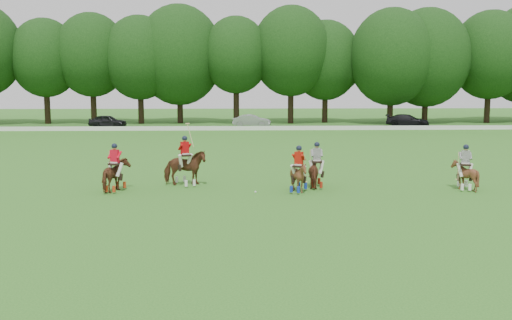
{
  "coord_description": "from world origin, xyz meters",
  "views": [
    {
      "loc": [
        -0.27,
        -21.5,
        4.86
      ],
      "look_at": [
        0.71,
        4.2,
        1.4
      ],
      "focal_mm": 40.0,
      "sensor_mm": 36.0,
      "label": 1
    }
  ],
  "objects_px": {
    "car_mid": "(252,121)",
    "polo_ball": "(255,192)",
    "car_left": "(108,121)",
    "polo_red_b": "(185,168)",
    "polo_stripe_a": "(317,171)",
    "polo_stripe_b": "(465,174)",
    "polo_red_a": "(115,174)",
    "polo_red_c": "(299,176)",
    "car_right": "(407,120)"
  },
  "relations": [
    {
      "from": "car_mid",
      "to": "polo_red_a",
      "type": "xyz_separation_m",
      "value": [
        -7.34,
        -38.37,
        0.09
      ]
    },
    {
      "from": "car_right",
      "to": "polo_red_a",
      "type": "xyz_separation_m",
      "value": [
        -25.06,
        -38.37,
        0.08
      ]
    },
    {
      "from": "polo_red_b",
      "to": "car_right",
      "type": "bearing_deg",
      "value": 59.21
    },
    {
      "from": "polo_red_a",
      "to": "polo_stripe_a",
      "type": "distance_m",
      "value": 9.26
    },
    {
      "from": "polo_ball",
      "to": "polo_red_a",
      "type": "bearing_deg",
      "value": 174.71
    },
    {
      "from": "car_right",
      "to": "polo_stripe_b",
      "type": "bearing_deg",
      "value": -171.84
    },
    {
      "from": "car_left",
      "to": "polo_red_c",
      "type": "xyz_separation_m",
      "value": [
        16.98,
        -38.88,
        0.04
      ]
    },
    {
      "from": "car_mid",
      "to": "car_right",
      "type": "relative_size",
      "value": 0.88
    },
    {
      "from": "polo_stripe_a",
      "to": "polo_ball",
      "type": "height_order",
      "value": "polo_stripe_a"
    },
    {
      "from": "car_right",
      "to": "polo_red_c",
      "type": "xyz_separation_m",
      "value": [
        -16.79,
        -38.88,
        0.05
      ]
    },
    {
      "from": "polo_stripe_a",
      "to": "car_mid",
      "type": "bearing_deg",
      "value": 92.88
    },
    {
      "from": "polo_red_b",
      "to": "polo_red_c",
      "type": "relative_size",
      "value": 1.39
    },
    {
      "from": "polo_stripe_a",
      "to": "polo_stripe_b",
      "type": "height_order",
      "value": "polo_stripe_a"
    },
    {
      "from": "polo_red_c",
      "to": "car_right",
      "type": "bearing_deg",
      "value": 66.64
    },
    {
      "from": "polo_stripe_b",
      "to": "polo_red_a",
      "type": "bearing_deg",
      "value": 179.23
    },
    {
      "from": "polo_stripe_a",
      "to": "polo_stripe_b",
      "type": "relative_size",
      "value": 1.02
    },
    {
      "from": "polo_stripe_a",
      "to": "polo_stripe_b",
      "type": "distance_m",
      "value": 6.77
    },
    {
      "from": "car_right",
      "to": "polo_red_c",
      "type": "distance_m",
      "value": 42.35
    },
    {
      "from": "car_mid",
      "to": "polo_stripe_b",
      "type": "xyz_separation_m",
      "value": [
        8.61,
        -38.58,
        0.04
      ]
    },
    {
      "from": "polo_red_c",
      "to": "polo_stripe_a",
      "type": "xyz_separation_m",
      "value": [
        0.97,
        1.15,
        0.02
      ]
    },
    {
      "from": "polo_red_a",
      "to": "car_mid",
      "type": "bearing_deg",
      "value": 79.17
    },
    {
      "from": "polo_red_a",
      "to": "polo_stripe_a",
      "type": "height_order",
      "value": "polo_red_a"
    },
    {
      "from": "polo_red_a",
      "to": "polo_red_b",
      "type": "height_order",
      "value": "polo_red_b"
    },
    {
      "from": "car_right",
      "to": "polo_stripe_b",
      "type": "xyz_separation_m",
      "value": [
        -9.11,
        -38.58,
        0.04
      ]
    },
    {
      "from": "polo_stripe_a",
      "to": "polo_red_b",
      "type": "bearing_deg",
      "value": 173.05
    },
    {
      "from": "car_mid",
      "to": "polo_red_b",
      "type": "distance_m",
      "value": 37.22
    },
    {
      "from": "polo_red_b",
      "to": "polo_red_c",
      "type": "xyz_separation_m",
      "value": [
        5.24,
        -1.91,
        -0.13
      ]
    },
    {
      "from": "polo_stripe_b",
      "to": "polo_red_c",
      "type": "bearing_deg",
      "value": -177.78
    },
    {
      "from": "polo_stripe_b",
      "to": "car_right",
      "type": "bearing_deg",
      "value": 76.72
    },
    {
      "from": "car_left",
      "to": "polo_red_a",
      "type": "height_order",
      "value": "polo_red_a"
    },
    {
      "from": "polo_red_c",
      "to": "polo_stripe_a",
      "type": "distance_m",
      "value": 1.51
    },
    {
      "from": "polo_red_c",
      "to": "polo_stripe_b",
      "type": "distance_m",
      "value": 7.69
    },
    {
      "from": "polo_red_a",
      "to": "polo_stripe_b",
      "type": "xyz_separation_m",
      "value": [
        15.95,
        -0.21,
        -0.04
      ]
    },
    {
      "from": "car_left",
      "to": "polo_red_b",
      "type": "xyz_separation_m",
      "value": [
        11.74,
        -36.97,
        0.17
      ]
    },
    {
      "from": "polo_red_b",
      "to": "polo_stripe_a",
      "type": "relative_size",
      "value": 1.36
    },
    {
      "from": "car_mid",
      "to": "polo_red_a",
      "type": "bearing_deg",
      "value": 178.41
    },
    {
      "from": "polo_stripe_a",
      "to": "car_left",
      "type": "bearing_deg",
      "value": 115.44
    },
    {
      "from": "polo_red_b",
      "to": "car_mid",
      "type": "bearing_deg",
      "value": 83.35
    },
    {
      "from": "car_right",
      "to": "car_left",
      "type": "bearing_deg",
      "value": 111.44
    },
    {
      "from": "car_mid",
      "to": "polo_red_c",
      "type": "relative_size",
      "value": 1.98
    },
    {
      "from": "car_right",
      "to": "polo_stripe_b",
      "type": "height_order",
      "value": "polo_stripe_b"
    },
    {
      "from": "car_right",
      "to": "polo_ball",
      "type": "height_order",
      "value": "car_right"
    },
    {
      "from": "car_left",
      "to": "polo_red_b",
      "type": "bearing_deg",
      "value": -154.09
    },
    {
      "from": "car_mid",
      "to": "polo_red_c",
      "type": "bearing_deg",
      "value": -169.4
    },
    {
      "from": "polo_red_c",
      "to": "polo_stripe_b",
      "type": "bearing_deg",
      "value": 2.22
    },
    {
      "from": "car_left",
      "to": "polo_red_b",
      "type": "distance_m",
      "value": 38.79
    },
    {
      "from": "car_mid",
      "to": "polo_ball",
      "type": "height_order",
      "value": "car_mid"
    },
    {
      "from": "car_mid",
      "to": "polo_ball",
      "type": "distance_m",
      "value": 38.97
    },
    {
      "from": "car_mid",
      "to": "polo_ball",
      "type": "bearing_deg",
      "value": -172.26
    },
    {
      "from": "polo_red_a",
      "to": "polo_stripe_b",
      "type": "height_order",
      "value": "polo_red_a"
    }
  ]
}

